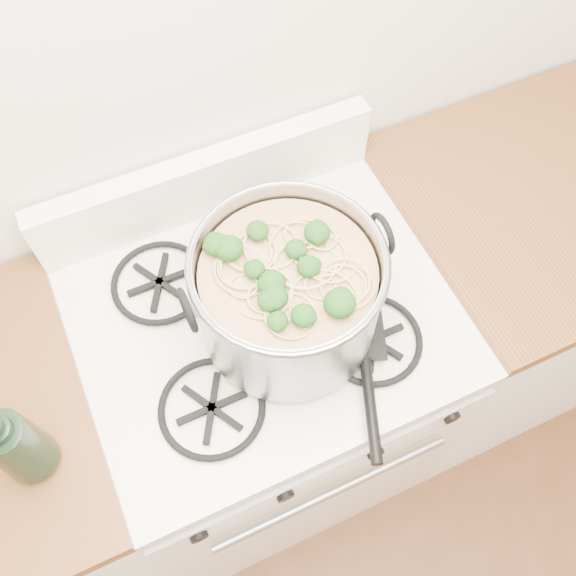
{
  "coord_description": "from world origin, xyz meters",
  "views": [
    {
      "loc": [
        -0.2,
        0.7,
        2.07
      ],
      "look_at": [
        0.03,
        1.21,
        1.06
      ],
      "focal_mm": 40.0,
      "sensor_mm": 36.0,
      "label": 1
    }
  ],
  "objects_px": {
    "glass_bowl": "(290,255)",
    "bottle": "(12,441)",
    "gas_range": "(270,393)",
    "spatula": "(362,334)",
    "stock_pot": "(288,294)"
  },
  "relations": [
    {
      "from": "glass_bowl",
      "to": "bottle",
      "type": "distance_m",
      "value": 0.63
    },
    {
      "from": "gas_range",
      "to": "bottle",
      "type": "height_order",
      "value": "bottle"
    },
    {
      "from": "spatula",
      "to": "glass_bowl",
      "type": "distance_m",
      "value": 0.23
    },
    {
      "from": "spatula",
      "to": "bottle",
      "type": "bearing_deg",
      "value": -160.47
    },
    {
      "from": "gas_range",
      "to": "stock_pot",
      "type": "bearing_deg",
      "value": -54.38
    },
    {
      "from": "gas_range",
      "to": "bottle",
      "type": "bearing_deg",
      "value": -167.32
    },
    {
      "from": "stock_pot",
      "to": "spatula",
      "type": "distance_m",
      "value": 0.18
    },
    {
      "from": "gas_range",
      "to": "glass_bowl",
      "type": "xyz_separation_m",
      "value": [
        0.1,
        0.09,
        0.5
      ]
    },
    {
      "from": "glass_bowl",
      "to": "spatula",
      "type": "bearing_deg",
      "value": -76.64
    },
    {
      "from": "spatula",
      "to": "bottle",
      "type": "distance_m",
      "value": 0.65
    },
    {
      "from": "gas_range",
      "to": "bottle",
      "type": "xyz_separation_m",
      "value": [
        -0.49,
        -0.11,
        0.6
      ]
    },
    {
      "from": "gas_range",
      "to": "spatula",
      "type": "distance_m",
      "value": 0.54
    },
    {
      "from": "stock_pot",
      "to": "bottle",
      "type": "distance_m",
      "value": 0.53
    },
    {
      "from": "gas_range",
      "to": "glass_bowl",
      "type": "bearing_deg",
      "value": 41.47
    },
    {
      "from": "stock_pot",
      "to": "spatula",
      "type": "bearing_deg",
      "value": -37.04
    }
  ]
}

